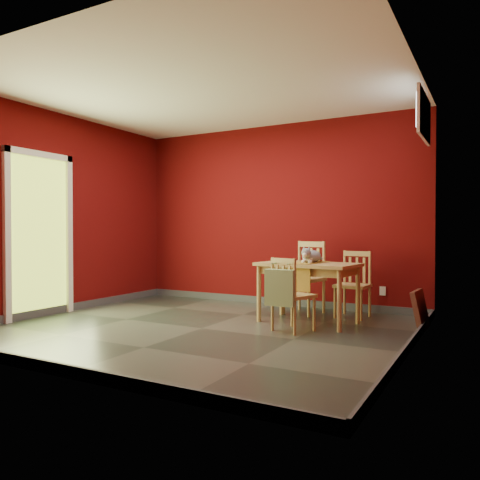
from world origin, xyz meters
The scene contains 13 objects.
ground centered at (0.00, 0.00, 0.00)m, with size 4.50×4.50×0.00m, color #2D342D.
room_shell centered at (0.00, 0.00, 0.05)m, with size 4.50×4.50×4.50m.
doorway centered at (-2.23, -0.40, 1.12)m, with size 0.06×1.01×2.13m.
window centered at (2.23, 1.00, 2.35)m, with size 0.05×0.90×0.50m.
outlet_plate centered at (1.60, 1.99, 0.30)m, with size 0.08×0.01×0.12m, color silver.
dining_table centered at (0.94, 0.89, 0.63)m, with size 1.22×0.80×0.72m.
table_runner centered at (0.94, 0.78, 0.68)m, with size 0.37×0.66×0.32m.
chair_far_left centered at (0.68, 1.51, 0.50)m, with size 0.53×0.53×0.97m.
chair_far_right centered at (1.33, 1.54, 0.43)m, with size 0.43×0.43×0.85m.
chair_near centered at (0.95, 0.34, 0.42)m, with size 0.49×0.49×0.82m.
tote_bag centered at (0.91, 0.14, 0.50)m, with size 0.33×0.19×0.46m.
cat centered at (0.98, 0.93, 0.83)m, with size 0.22×0.43×0.21m, color slate, non-canonical shape.
picture_frame centered at (2.19, 1.13, 0.22)m, with size 0.17×0.45×0.44m.
Camera 1 is at (2.91, -4.44, 1.11)m, focal length 35.00 mm.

